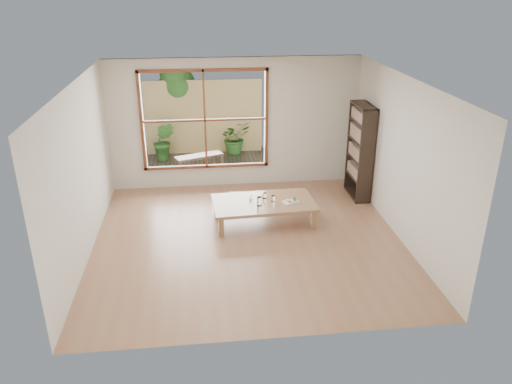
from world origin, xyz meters
The scene contains 15 objects.
ground centered at (0.00, 0.00, 0.00)m, with size 5.00×5.00×0.00m, color #986E4C.
low_table centered at (0.34, 0.62, 0.34)m, with size 1.82×1.09×0.39m.
floor_cushion centered at (0.09, 1.50, 0.04)m, with size 0.61×0.61×0.09m, color silver.
bookshelf centered at (2.33, 1.56, 0.91)m, with size 0.29×0.82×1.83m, color #2E2319.
glass_tall centered at (0.25, 0.47, 0.47)m, with size 0.09×0.09×0.16m, color silver.
glass_mid centered at (0.51, 0.61, 0.44)m, with size 0.07×0.07×0.11m, color silver.
glass_short centered at (0.38, 0.76, 0.44)m, with size 0.08×0.08×0.10m, color silver.
glass_small centered at (0.13, 0.72, 0.42)m, with size 0.06×0.06×0.07m, color silver.
food_tray centered at (0.83, 0.54, 0.41)m, with size 0.31×0.26×0.08m.
deck centered at (-0.60, 3.56, 0.00)m, with size 2.80×2.00×0.05m, color #352E26.
garden_bench centered at (-0.75, 3.34, 0.30)m, with size 1.10×0.67×0.34m.
bamboo_fence centered at (-0.60, 4.56, 0.90)m, with size 2.80×0.06×1.80m, color tan.
shrub_right centered at (0.13, 4.40, 0.43)m, with size 0.72×0.63×0.81m, color #2E6224.
shrub_left centered at (-1.56, 4.11, 0.48)m, with size 0.50×0.40×0.91m, color #2E6224.
garden_tree centered at (-1.28, 4.86, 1.63)m, with size 1.04×0.85×2.22m.
Camera 1 is at (-0.70, -7.25, 3.96)m, focal length 35.00 mm.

